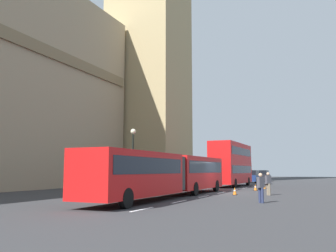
{
  "coord_description": "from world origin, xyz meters",
  "views": [
    {
      "loc": [
        -28.54,
        -8.15,
        1.85
      ],
      "look_at": [
        -2.17,
        3.67,
        5.45
      ],
      "focal_mm": 38.02,
      "sensor_mm": 36.0,
      "label": 1
    }
  ],
  "objects_px": {
    "sedan_lead": "(252,177)",
    "pedestrian_by_kerb": "(268,183)",
    "sedan_trailing": "(263,176)",
    "pedestrian_near_cones": "(261,187)",
    "traffic_cone_west": "(235,191)",
    "articulated_bus": "(168,172)",
    "double_decker_bus": "(232,163)",
    "traffic_cone_east": "(264,186)",
    "street_lamp": "(133,156)",
    "traffic_cone_middle": "(255,187)"
  },
  "relations": [
    {
      "from": "sedan_lead",
      "to": "pedestrian_by_kerb",
      "type": "xyz_separation_m",
      "value": [
        -25.78,
        -6.15,
        -0.0
      ]
    },
    {
      "from": "sedan_trailing",
      "to": "pedestrian_near_cones",
      "type": "distance_m",
      "value": 41.56
    },
    {
      "from": "traffic_cone_west",
      "to": "pedestrian_by_kerb",
      "type": "distance_m",
      "value": 2.56
    },
    {
      "from": "sedan_trailing",
      "to": "articulated_bus",
      "type": "bearing_deg",
      "value": -180.0
    },
    {
      "from": "double_decker_bus",
      "to": "traffic_cone_east",
      "type": "xyz_separation_m",
      "value": [
        -3.71,
        -4.22,
        -2.43
      ]
    },
    {
      "from": "articulated_bus",
      "to": "traffic_cone_west",
      "type": "relative_size",
      "value": 31.96
    },
    {
      "from": "double_decker_bus",
      "to": "street_lamp",
      "type": "xyz_separation_m",
      "value": [
        -14.96,
        4.5,
        0.35
      ]
    },
    {
      "from": "sedan_lead",
      "to": "traffic_cone_middle",
      "type": "bearing_deg",
      "value": -168.36
    },
    {
      "from": "double_decker_bus",
      "to": "traffic_cone_middle",
      "type": "relative_size",
      "value": 18.35
    },
    {
      "from": "double_decker_bus",
      "to": "traffic_cone_middle",
      "type": "distance_m",
      "value": 8.62
    },
    {
      "from": "sedan_trailing",
      "to": "double_decker_bus",
      "type": "bearing_deg",
      "value": 180.0
    },
    {
      "from": "sedan_trailing",
      "to": "traffic_cone_east",
      "type": "xyz_separation_m",
      "value": [
        -25.07,
        -4.22,
        -0.63
      ]
    },
    {
      "from": "traffic_cone_middle",
      "to": "pedestrian_near_cones",
      "type": "xyz_separation_m",
      "value": [
        -12.41,
        -2.61,
        0.63
      ]
    },
    {
      "from": "double_decker_bus",
      "to": "pedestrian_by_kerb",
      "type": "bearing_deg",
      "value": -155.25
    },
    {
      "from": "sedan_lead",
      "to": "traffic_cone_west",
      "type": "height_order",
      "value": "sedan_lead"
    },
    {
      "from": "sedan_trailing",
      "to": "traffic_cone_middle",
      "type": "distance_m",
      "value": 28.9
    },
    {
      "from": "articulated_bus",
      "to": "traffic_cone_middle",
      "type": "bearing_deg",
      "value": -20.49
    },
    {
      "from": "articulated_bus",
      "to": "traffic_cone_middle",
      "type": "height_order",
      "value": "articulated_bus"
    },
    {
      "from": "traffic_cone_middle",
      "to": "pedestrian_by_kerb",
      "type": "distance_m",
      "value": 6.17
    },
    {
      "from": "traffic_cone_west",
      "to": "sedan_trailing",
      "type": "bearing_deg",
      "value": 5.91
    },
    {
      "from": "traffic_cone_west",
      "to": "traffic_cone_east",
      "type": "bearing_deg",
      "value": -3.34
    },
    {
      "from": "traffic_cone_west",
      "to": "street_lamp",
      "type": "distance_m",
      "value": 8.68
    },
    {
      "from": "traffic_cone_east",
      "to": "traffic_cone_west",
      "type": "bearing_deg",
      "value": 176.66
    },
    {
      "from": "articulated_bus",
      "to": "street_lamp",
      "type": "distance_m",
      "value": 5.53
    },
    {
      "from": "double_decker_bus",
      "to": "pedestrian_near_cones",
      "type": "distance_m",
      "value": 20.82
    },
    {
      "from": "sedan_trailing",
      "to": "traffic_cone_east",
      "type": "relative_size",
      "value": 7.59
    },
    {
      "from": "articulated_bus",
      "to": "street_lamp",
      "type": "bearing_deg",
      "value": 56.96
    },
    {
      "from": "sedan_lead",
      "to": "traffic_cone_east",
      "type": "xyz_separation_m",
      "value": [
        -16.44,
        -4.36,
        -0.63
      ]
    },
    {
      "from": "sedan_lead",
      "to": "pedestrian_near_cones",
      "type": "relative_size",
      "value": 2.6
    },
    {
      "from": "traffic_cone_east",
      "to": "street_lamp",
      "type": "bearing_deg",
      "value": 142.23
    },
    {
      "from": "pedestrian_near_cones",
      "to": "traffic_cone_east",
      "type": "bearing_deg",
      "value": 8.43
    },
    {
      "from": "pedestrian_near_cones",
      "to": "pedestrian_by_kerb",
      "type": "xyz_separation_m",
      "value": [
        6.62,
        0.57,
        0.0
      ]
    },
    {
      "from": "sedan_trailing",
      "to": "pedestrian_near_cones",
      "type": "height_order",
      "value": "sedan_trailing"
    },
    {
      "from": "traffic_cone_east",
      "to": "street_lamp",
      "type": "distance_m",
      "value": 14.51
    },
    {
      "from": "sedan_trailing",
      "to": "sedan_lead",
      "type": "bearing_deg",
      "value": 179.07
    },
    {
      "from": "articulated_bus",
      "to": "sedan_trailing",
      "type": "relative_size",
      "value": 4.21
    },
    {
      "from": "articulated_bus",
      "to": "traffic_cone_west",
      "type": "height_order",
      "value": "articulated_bus"
    },
    {
      "from": "pedestrian_near_cones",
      "to": "pedestrian_by_kerb",
      "type": "height_order",
      "value": "same"
    },
    {
      "from": "double_decker_bus",
      "to": "sedan_trailing",
      "type": "bearing_deg",
      "value": -0.0
    },
    {
      "from": "traffic_cone_middle",
      "to": "traffic_cone_west",
      "type": "bearing_deg",
      "value": 176.95
    },
    {
      "from": "sedan_trailing",
      "to": "traffic_cone_middle",
      "type": "relative_size",
      "value": 7.59
    },
    {
      "from": "articulated_bus",
      "to": "double_decker_bus",
      "type": "relative_size",
      "value": 1.74
    },
    {
      "from": "street_lamp",
      "to": "traffic_cone_middle",
      "type": "bearing_deg",
      "value": -47.73
    },
    {
      "from": "pedestrian_by_kerb",
      "to": "double_decker_bus",
      "type": "bearing_deg",
      "value": 24.75
    },
    {
      "from": "traffic_cone_middle",
      "to": "street_lamp",
      "type": "distance_m",
      "value": 11.79
    },
    {
      "from": "sedan_lead",
      "to": "sedan_trailing",
      "type": "distance_m",
      "value": 8.63
    },
    {
      "from": "street_lamp",
      "to": "pedestrian_by_kerb",
      "type": "distance_m",
      "value": 10.9
    },
    {
      "from": "articulated_bus",
      "to": "traffic_cone_east",
      "type": "height_order",
      "value": "articulated_bus"
    },
    {
      "from": "double_decker_bus",
      "to": "street_lamp",
      "type": "relative_size",
      "value": 2.02
    },
    {
      "from": "traffic_cone_east",
      "to": "pedestrian_near_cones",
      "type": "xyz_separation_m",
      "value": [
        -15.96,
        -2.37,
        0.63
      ]
    }
  ]
}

